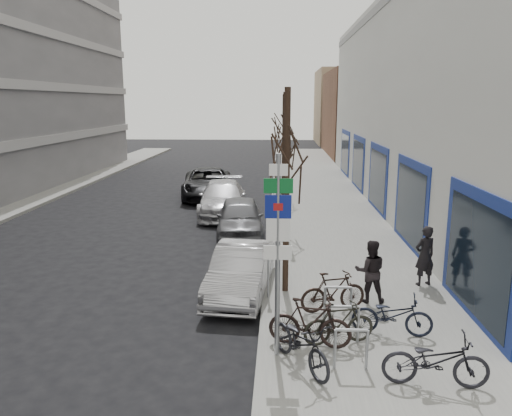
# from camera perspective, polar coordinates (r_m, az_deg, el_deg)

# --- Properties ---
(ground) EXTENTS (120.00, 120.00, 0.00)m
(ground) POSITION_cam_1_polar(r_m,az_deg,el_deg) (10.84, -10.97, -16.49)
(ground) COLOR black
(ground) RESTS_ON ground
(sidewalk_east) EXTENTS (5.00, 70.00, 0.15)m
(sidewalk_east) POSITION_cam_1_polar(r_m,az_deg,el_deg) (19.99, 8.64, -2.76)
(sidewalk_east) COLOR slate
(sidewalk_east) RESTS_ON ground
(brick_building_far) EXTENTS (12.00, 14.00, 8.00)m
(brick_building_far) POSITION_cam_1_polar(r_m,az_deg,el_deg) (50.36, 15.14, 10.35)
(brick_building_far) COLOR brown
(brick_building_far) RESTS_ON ground
(tan_building_far) EXTENTS (13.00, 12.00, 9.00)m
(tan_building_far) POSITION_cam_1_polar(r_m,az_deg,el_deg) (65.18, 12.80, 11.20)
(tan_building_far) COLOR #937A5B
(tan_building_far) RESTS_ON ground
(highway_sign_pole) EXTENTS (0.55, 0.10, 4.20)m
(highway_sign_pole) POSITION_cam_1_polar(r_m,az_deg,el_deg) (9.60, 2.51, -4.17)
(highway_sign_pole) COLOR gray
(highway_sign_pole) RESTS_ON ground
(bike_rack) EXTENTS (0.66, 2.26, 0.83)m
(bike_rack) POSITION_cam_1_polar(r_m,az_deg,el_deg) (10.89, 10.01, -12.44)
(bike_rack) COLOR gray
(bike_rack) RESTS_ON sidewalk_east
(tree_near) EXTENTS (1.80, 1.80, 5.50)m
(tree_near) POSITION_cam_1_polar(r_m,az_deg,el_deg) (12.77, 3.57, 7.38)
(tree_near) COLOR black
(tree_near) RESTS_ON ground
(tree_mid) EXTENTS (1.80, 1.80, 5.50)m
(tree_mid) POSITION_cam_1_polar(r_m,az_deg,el_deg) (19.25, 3.32, 8.95)
(tree_mid) COLOR black
(tree_mid) RESTS_ON ground
(tree_far) EXTENTS (1.80, 1.80, 5.50)m
(tree_far) POSITION_cam_1_polar(r_m,az_deg,el_deg) (25.75, 3.20, 9.73)
(tree_far) COLOR black
(tree_far) RESTS_ON ground
(meter_front) EXTENTS (0.10, 0.08, 1.27)m
(meter_front) POSITION_cam_1_polar(r_m,az_deg,el_deg) (12.94, 1.41, -6.99)
(meter_front) COLOR gray
(meter_front) RESTS_ON sidewalk_east
(meter_mid) EXTENTS (0.10, 0.08, 1.27)m
(meter_mid) POSITION_cam_1_polar(r_m,az_deg,el_deg) (18.22, 1.83, -1.35)
(meter_mid) COLOR gray
(meter_mid) RESTS_ON sidewalk_east
(meter_back) EXTENTS (0.10, 0.08, 1.27)m
(meter_back) POSITION_cam_1_polar(r_m,az_deg,el_deg) (23.61, 2.05, 1.75)
(meter_back) COLOR gray
(meter_back) RESTS_ON sidewalk_east
(bike_near_left) EXTENTS (1.47, 1.92, 1.15)m
(bike_near_left) POSITION_cam_1_polar(r_m,az_deg,el_deg) (9.83, 5.14, -14.66)
(bike_near_left) COLOR black
(bike_near_left) RESTS_ON sidewalk_east
(bike_near_right) EXTENTS (1.81, 0.82, 1.06)m
(bike_near_right) POSITION_cam_1_polar(r_m,az_deg,el_deg) (10.61, 6.18, -12.87)
(bike_near_right) COLOR black
(bike_near_right) RESTS_ON sidewalk_east
(bike_mid_curb) EXTENTS (1.79, 0.78, 1.06)m
(bike_mid_curb) POSITION_cam_1_polar(r_m,az_deg,el_deg) (11.43, 15.30, -11.37)
(bike_mid_curb) COLOR black
(bike_mid_curb) RESTS_ON sidewalk_east
(bike_mid_inner) EXTENTS (1.63, 0.85, 0.95)m
(bike_mid_inner) POSITION_cam_1_polar(r_m,az_deg,el_deg) (10.80, 9.45, -12.82)
(bike_mid_inner) COLOR black
(bike_mid_inner) RESTS_ON sidewalk_east
(bike_far_curb) EXTENTS (1.91, 0.72, 1.14)m
(bike_far_curb) POSITION_cam_1_polar(r_m,az_deg,el_deg) (9.75, 19.87, -15.66)
(bike_far_curb) COLOR black
(bike_far_curb) RESTS_ON sidewalk_east
(bike_far_inner) EXTENTS (1.75, 0.98, 1.02)m
(bike_far_inner) POSITION_cam_1_polar(r_m,az_deg,el_deg) (12.34, 8.81, -9.38)
(bike_far_inner) COLOR black
(bike_far_inner) RESTS_ON sidewalk_east
(parked_car_front) EXTENTS (1.78, 4.16, 1.33)m
(parked_car_front) POSITION_cam_1_polar(r_m,az_deg,el_deg) (13.57, -1.73, -7.18)
(parked_car_front) COLOR #AAA9AF
(parked_car_front) RESTS_ON ground
(parked_car_mid) EXTENTS (2.12, 4.50, 1.49)m
(parked_car_mid) POSITION_cam_1_polar(r_m,az_deg,el_deg) (19.30, -1.85, -1.12)
(parked_car_mid) COLOR #55555B
(parked_car_mid) RESTS_ON ground
(parked_car_back) EXTENTS (2.55, 5.40, 1.52)m
(parked_car_back) POSITION_cam_1_polar(r_m,az_deg,el_deg) (23.08, -3.82, 1.10)
(parked_car_back) COLOR #B4B4B9
(parked_car_back) RESTS_ON ground
(lane_car) EXTENTS (3.30, 5.97, 1.58)m
(lane_car) POSITION_cam_1_polar(r_m,az_deg,el_deg) (27.32, -5.54, 2.84)
(lane_car) COLOR black
(lane_car) RESTS_ON ground
(pedestrian_near) EXTENTS (0.72, 0.60, 1.68)m
(pedestrian_near) POSITION_cam_1_polar(r_m,az_deg,el_deg) (14.53, 18.73, -5.19)
(pedestrian_near) COLOR black
(pedestrian_near) RESTS_ON sidewalk_east
(pedestrian_far) EXTENTS (0.62, 0.44, 1.63)m
(pedestrian_far) POSITION_cam_1_polar(r_m,az_deg,el_deg) (12.99, 12.93, -7.00)
(pedestrian_far) COLOR black
(pedestrian_far) RESTS_ON sidewalk_east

